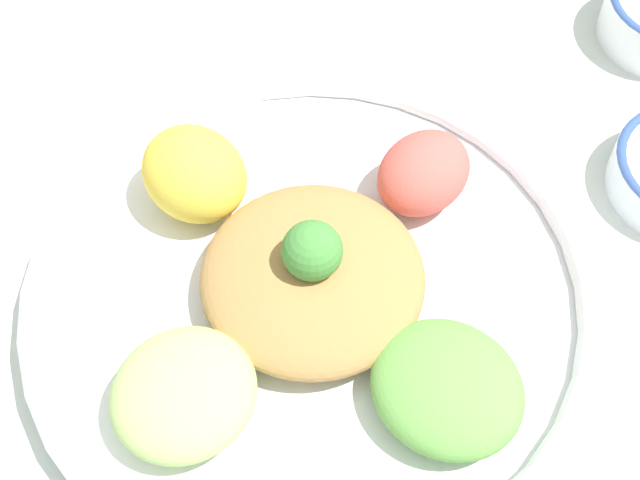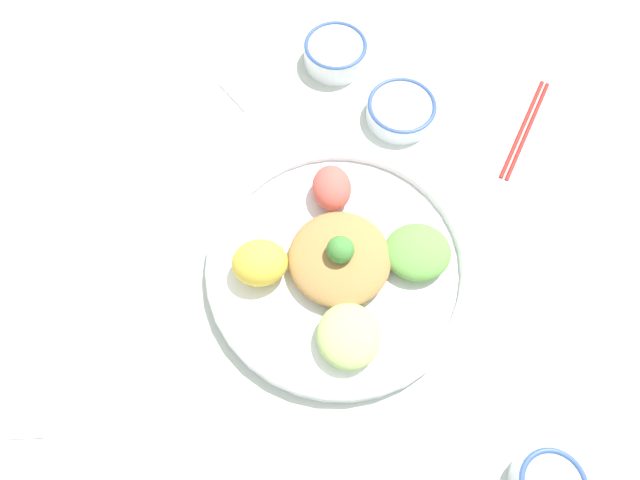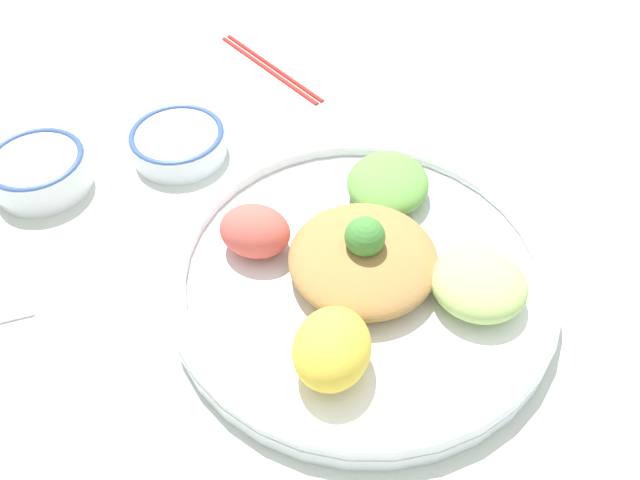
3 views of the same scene
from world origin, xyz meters
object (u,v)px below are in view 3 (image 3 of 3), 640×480
at_px(rice_bowl_blue, 39,170).
at_px(serving_spoon_main, 35,309).
at_px(sauce_bowl_red, 178,142).
at_px(chopsticks_pair_near, 270,67).
at_px(salad_platter, 364,269).

height_order(rice_bowl_blue, serving_spoon_main, rice_bowl_blue).
height_order(sauce_bowl_red, chopsticks_pair_near, sauce_bowl_red).
height_order(rice_bowl_blue, chopsticks_pair_near, rice_bowl_blue).
distance_m(salad_platter, rice_bowl_blue, 0.41).
xyz_separation_m(sauce_bowl_red, rice_bowl_blue, (0.05, 0.16, 0.01)).
distance_m(sauce_bowl_red, serving_spoon_main, 0.27).
height_order(salad_platter, sauce_bowl_red, salad_platter).
distance_m(chopsticks_pair_near, serving_spoon_main, 0.49).
bearing_deg(salad_platter, serving_spoon_main, 56.95).
bearing_deg(chopsticks_pair_near, salad_platter, -24.36).
relative_size(rice_bowl_blue, chopsticks_pair_near, 0.50).
bearing_deg(chopsticks_pair_near, sauce_bowl_red, -69.71).
bearing_deg(chopsticks_pair_near, serving_spoon_main, -67.56).
xyz_separation_m(salad_platter, sauce_bowl_red, (0.30, 0.04, -0.00)).
bearing_deg(rice_bowl_blue, salad_platter, -150.63).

